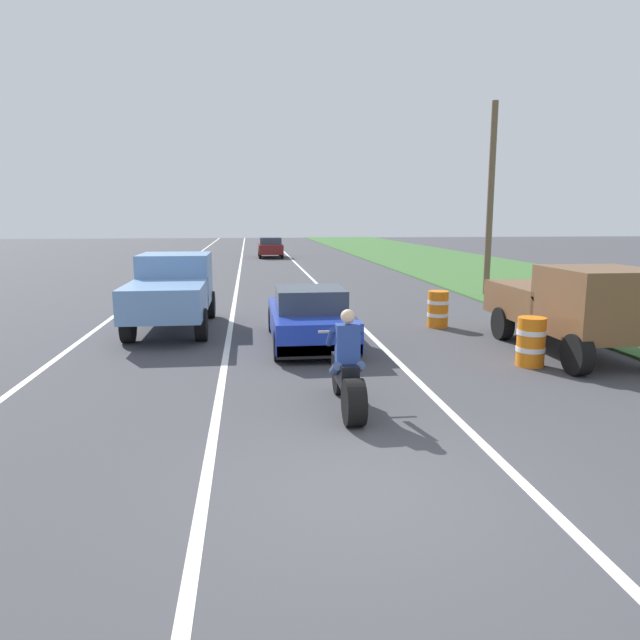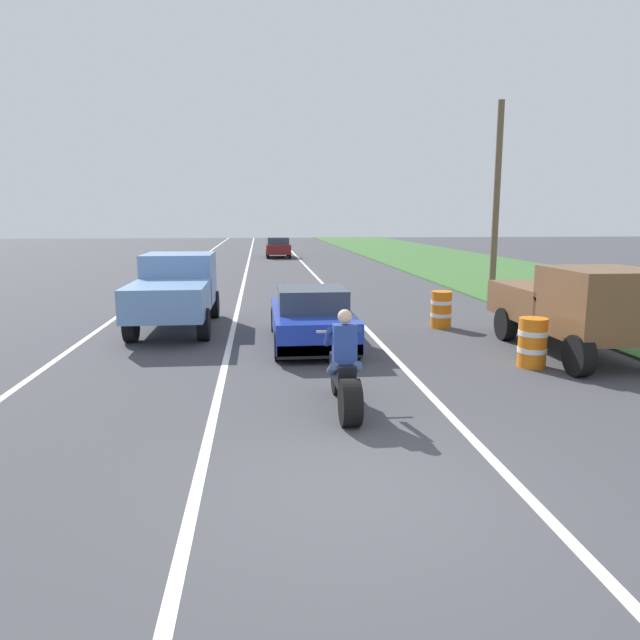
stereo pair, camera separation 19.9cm
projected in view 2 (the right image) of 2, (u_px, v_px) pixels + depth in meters
The scene contains 13 objects.
ground_plane at pixel (361, 494), 6.37m from camera, with size 160.00×160.00×0.00m, color #424247.
lane_stripe_left_solid at pixel (160, 286), 25.41m from camera, with size 0.14×120.00×0.01m, color white.
lane_stripe_right_solid at pixel (324, 285), 26.14m from camera, with size 0.14×120.00×0.01m, color white.
lane_stripe_centre_dashed at pixel (243, 285), 25.78m from camera, with size 0.14×120.00×0.01m, color white.
grass_verge_right at pixel (539, 281), 27.17m from camera, with size 10.00×120.00×0.06m, color #3D6B33.
motorcycle_with_rider at pixel (344, 375), 8.97m from camera, with size 0.70×2.21×1.62m.
sports_car_blue at pixel (311, 318), 13.80m from camera, with size 1.84×4.30×1.37m.
pickup_truck_left_lane_light_blue at pixel (176, 288), 15.65m from camera, with size 2.02×4.80×1.98m.
pickup_truck_right_shoulder_brown at pixel (577, 305), 12.71m from camera, with size 2.02×4.80×1.98m.
utility_pole_roadside at pixel (496, 201), 21.73m from camera, with size 0.24×0.24×7.18m, color brown.
construction_barrel_nearest at pixel (532, 342), 11.73m from camera, with size 0.58×0.58×1.00m.
construction_barrel_mid at pixel (441, 309), 15.92m from camera, with size 0.58×0.58×1.00m.
distant_car_far_ahead at pixel (278, 247), 43.63m from camera, with size 1.80×4.00×1.50m.
Camera 2 is at (-1.06, -5.86, 3.00)m, focal length 32.69 mm.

